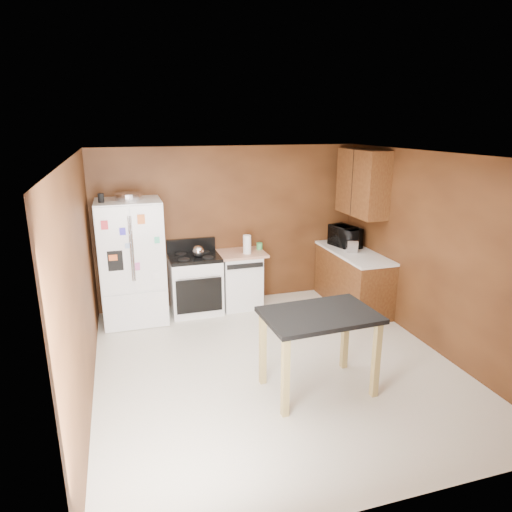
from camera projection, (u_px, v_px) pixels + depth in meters
name	position (u px, v px, depth m)	size (l,w,h in m)	color
floor	(275.00, 365.00, 5.55)	(4.50, 4.50, 0.00)	beige
ceiling	(278.00, 155.00, 4.85)	(4.50, 4.50, 0.00)	white
wall_back	(230.00, 226.00, 7.27)	(4.20, 4.20, 0.00)	brown
wall_front	(384.00, 362.00, 3.14)	(4.20, 4.20, 0.00)	brown
wall_left	(81.00, 285.00, 4.62)	(4.50, 4.50, 0.00)	brown
wall_right	(433.00, 253.00, 5.79)	(4.50, 4.50, 0.00)	brown
roasting_pan	(129.00, 197.00, 6.34)	(0.38, 0.38, 0.09)	silver
pen_cup	(101.00, 198.00, 6.13)	(0.08, 0.08, 0.12)	black
kettle	(198.00, 251.00, 6.81)	(0.18, 0.18, 0.18)	silver
paper_towel	(247.00, 244.00, 7.01)	(0.12, 0.12, 0.29)	white
green_canister	(259.00, 246.00, 7.28)	(0.09, 0.09, 0.10)	#41AB58
toaster	(351.00, 245.00, 7.13)	(0.16, 0.27, 0.19)	silver
microwave	(345.00, 237.00, 7.38)	(0.54, 0.37, 0.30)	black
refrigerator	(132.00, 262.00, 6.58)	(0.90, 0.80, 1.80)	white
gas_range	(195.00, 283.00, 7.01)	(0.76, 0.68, 1.10)	white
dishwasher	(240.00, 279.00, 7.24)	(0.78, 0.63, 0.89)	white
right_cabinets	(355.00, 250.00, 7.17)	(0.63, 1.58, 2.45)	brown
island	(319.00, 325.00, 4.84)	(1.22, 0.85, 0.91)	black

